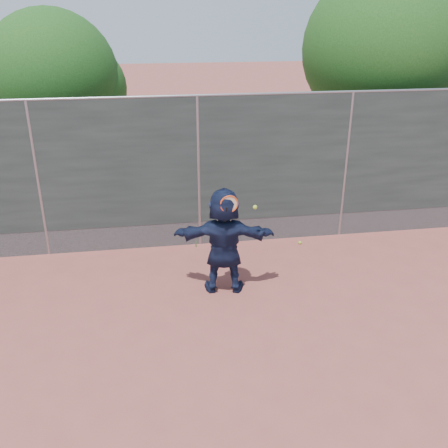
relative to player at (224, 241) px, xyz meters
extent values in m
plane|color=#9E4C42|center=(-0.21, -1.65, -0.92)|extent=(80.00, 80.00, 0.00)
imported|color=#161F3D|center=(0.00, 0.00, 0.00)|extent=(1.76, 0.79, 1.83)
sphere|color=#AED72F|center=(1.82, 1.51, -0.88)|extent=(0.07, 0.07, 0.07)
cube|color=#38423D|center=(-0.21, 1.85, 0.83)|extent=(20.00, 0.04, 2.50)
cube|color=slate|center=(-0.21, 1.85, -0.67)|extent=(20.00, 0.03, 0.50)
cylinder|color=gray|center=(-0.21, 1.85, 2.08)|extent=(20.00, 0.05, 0.05)
cylinder|color=gray|center=(-3.21, 1.85, 0.58)|extent=(0.06, 0.06, 3.00)
cylinder|color=gray|center=(-0.21, 1.85, 0.58)|extent=(0.06, 0.06, 3.00)
cylinder|color=gray|center=(2.79, 1.85, 0.58)|extent=(0.06, 0.06, 3.00)
torus|color=#E94916|center=(0.05, -0.20, 0.73)|extent=(0.29, 0.04, 0.29)
cylinder|color=beige|center=(0.05, -0.20, 0.73)|extent=(0.25, 0.02, 0.25)
cylinder|color=black|center=(0.00, -0.18, 0.53)|extent=(0.04, 0.13, 0.33)
sphere|color=#AED72F|center=(0.45, -0.27, 0.68)|extent=(0.07, 0.07, 0.07)
cylinder|color=#382314|center=(4.29, 4.05, 0.38)|extent=(0.28, 0.28, 2.60)
sphere|color=#23561C|center=(4.29, 4.05, 2.67)|extent=(3.60, 3.60, 3.60)
sphere|color=#23561C|center=(5.01, 4.25, 2.31)|extent=(2.52, 2.52, 2.52)
cylinder|color=#382314|center=(-3.21, 4.85, 0.18)|extent=(0.28, 0.28, 2.20)
sphere|color=#23561C|center=(-3.21, 4.85, 2.11)|extent=(3.00, 3.00, 3.00)
sphere|color=#23561C|center=(-2.61, 5.05, 1.81)|extent=(2.10, 2.10, 2.10)
cone|color=#387226|center=(0.04, 1.73, -0.79)|extent=(0.03, 0.03, 0.26)
cone|color=#387226|center=(0.34, 1.75, -0.77)|extent=(0.03, 0.03, 0.30)
cone|color=#387226|center=(-0.31, 1.71, -0.81)|extent=(0.03, 0.03, 0.22)
camera|label=1|loc=(-1.15, -7.39, 3.56)|focal=40.00mm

